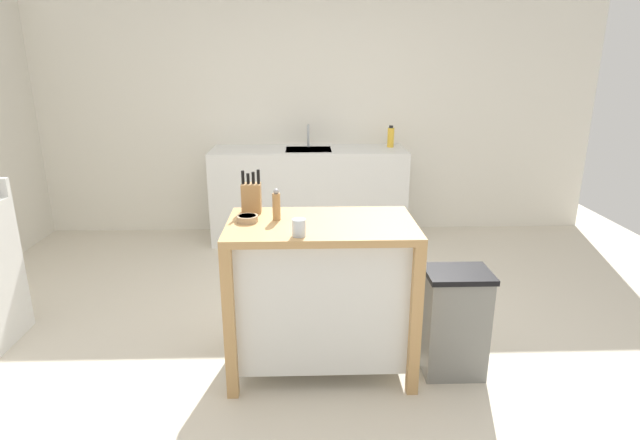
% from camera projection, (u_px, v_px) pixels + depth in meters
% --- Properties ---
extents(ground_plane, '(6.71, 6.71, 0.00)m').
position_uv_depth(ground_plane, '(328.00, 352.00, 3.20)').
color(ground_plane, beige).
rests_on(ground_plane, ground).
extents(wall_back, '(5.71, 0.10, 2.60)m').
position_uv_depth(wall_back, '(316.00, 106.00, 5.22)').
color(wall_back, silver).
rests_on(wall_back, ground).
extents(kitchen_island, '(1.03, 0.61, 0.90)m').
position_uv_depth(kitchen_island, '(321.00, 288.00, 2.91)').
color(kitchen_island, tan).
rests_on(kitchen_island, ground).
extents(knife_block, '(0.11, 0.09, 0.25)m').
position_uv_depth(knife_block, '(251.00, 197.00, 2.95)').
color(knife_block, '#AD7F4C').
rests_on(knife_block, kitchen_island).
extents(bowl_ceramic_wide, '(0.12, 0.12, 0.03)m').
position_uv_depth(bowl_ceramic_wide, '(247.00, 218.00, 2.80)').
color(bowl_ceramic_wide, tan).
rests_on(bowl_ceramic_wide, kitchen_island).
extents(drinking_cup, '(0.07, 0.07, 0.09)m').
position_uv_depth(drinking_cup, '(299.00, 228.00, 2.56)').
color(drinking_cup, silver).
rests_on(drinking_cup, kitchen_island).
extents(pepper_grinder, '(0.04, 0.04, 0.18)m').
position_uv_depth(pepper_grinder, '(276.00, 205.00, 2.81)').
color(pepper_grinder, '#AD7F4C').
rests_on(pepper_grinder, kitchen_island).
extents(trash_bin, '(0.36, 0.28, 0.63)m').
position_uv_depth(trash_bin, '(454.00, 322.00, 2.91)').
color(trash_bin, slate).
rests_on(trash_bin, ground).
extents(sink_counter, '(1.90, 0.60, 0.92)m').
position_uv_depth(sink_counter, '(309.00, 194.00, 5.13)').
color(sink_counter, silver).
rests_on(sink_counter, ground).
extents(sink_faucet, '(0.02, 0.02, 0.22)m').
position_uv_depth(sink_faucet, '(308.00, 136.00, 5.10)').
color(sink_faucet, '#B7BCC1').
rests_on(sink_faucet, sink_counter).
extents(bottle_dish_soap, '(0.07, 0.07, 0.21)m').
position_uv_depth(bottle_dish_soap, '(391.00, 137.00, 5.08)').
color(bottle_dish_soap, yellow).
rests_on(bottle_dish_soap, sink_counter).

